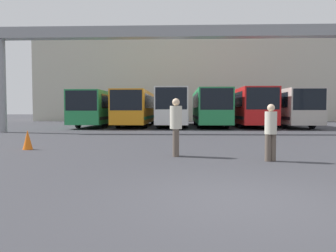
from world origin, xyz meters
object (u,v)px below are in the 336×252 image
bus_slot_1 (137,107)px  bus_slot_4 (246,106)px  pedestrian_near_left (271,131)px  bus_slot_5 (286,106)px  bus_slot_3 (210,106)px  traffic_cone (28,140)px  bus_slot_2 (173,106)px  bus_slot_0 (102,107)px  pedestrian_near_center (176,126)px

bus_slot_1 → bus_slot_4: 9.89m
pedestrian_near_left → bus_slot_5: bearing=54.8°
bus_slot_3 → bus_slot_5: (6.59, -0.54, -0.03)m
bus_slot_5 → traffic_cone: bearing=-131.1°
traffic_cone → bus_slot_2: bearing=74.3°
bus_slot_0 → bus_slot_4: size_ratio=1.02×
bus_slot_2 → bus_slot_5: bus_slot_2 is taller
bus_slot_1 → pedestrian_near_center: 19.93m
bus_slot_1 → pedestrian_near_left: size_ratio=7.52×
bus_slot_1 → bus_slot_3: bearing=-3.3°
bus_slot_4 → traffic_cone: bearing=-122.9°
bus_slot_3 → bus_slot_5: bus_slot_3 is taller
bus_slot_1 → bus_slot_4: size_ratio=1.01×
bus_slot_0 → pedestrian_near_left: bus_slot_0 is taller
bus_slot_4 → bus_slot_1: bearing=179.8°
bus_slot_5 → pedestrian_near_center: size_ratio=5.71×
bus_slot_0 → bus_slot_2: 6.60m
bus_slot_2 → pedestrian_near_center: size_ratio=6.58×
pedestrian_near_left → pedestrian_near_center: (-2.73, 0.89, 0.11)m
pedestrian_near_center → bus_slot_0: bearing=21.0°
bus_slot_0 → bus_slot_1: (3.30, -0.09, 0.02)m
bus_slot_0 → bus_slot_3: size_ratio=1.08×
bus_slot_2 → bus_slot_3: 3.31m
bus_slot_1 → bus_slot_2: bearing=-2.1°
bus_slot_2 → bus_slot_5: (9.89, -0.80, -0.07)m
bus_slot_1 → traffic_cone: size_ratio=17.03×
bus_slot_1 → pedestrian_near_center: bearing=-78.9°
bus_slot_1 → bus_slot_2: (3.30, -0.12, 0.10)m
pedestrian_near_left → traffic_cone: 8.63m
bus_slot_2 → traffic_cone: size_ratio=16.70×
bus_slot_0 → pedestrian_near_center: bearing=-70.1°
bus_slot_5 → bus_slot_1: bearing=176.0°
bus_slot_1 → bus_slot_3: 6.61m
bus_slot_5 → pedestrian_near_left: (-6.64, -19.51, -0.91)m
bus_slot_2 → bus_slot_0: bearing=178.2°
bus_slot_0 → bus_slot_3: bearing=-2.7°
bus_slot_5 → pedestrian_near_center: bus_slot_5 is taller
bus_slot_1 → bus_slot_0: bearing=178.5°
bus_slot_4 → pedestrian_near_center: 20.44m
bus_slot_1 → bus_slot_5: size_ratio=1.18×
bus_slot_1 → traffic_cone: 18.12m
bus_slot_4 → pedestrian_near_left: (-3.34, -20.39, -0.97)m
bus_slot_1 → bus_slot_4: bearing=-0.2°
bus_slot_4 → pedestrian_near_center: (-6.07, -19.50, -0.87)m
bus_slot_0 → bus_slot_4: 13.19m
bus_slot_1 → bus_slot_2: 3.30m
pedestrian_near_center → traffic_cone: 5.78m
bus_slot_2 → bus_slot_5: size_ratio=1.15×
bus_slot_0 → bus_slot_5: bearing=-3.5°
pedestrian_near_left → traffic_cone: (-8.26, 2.45, -0.51)m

